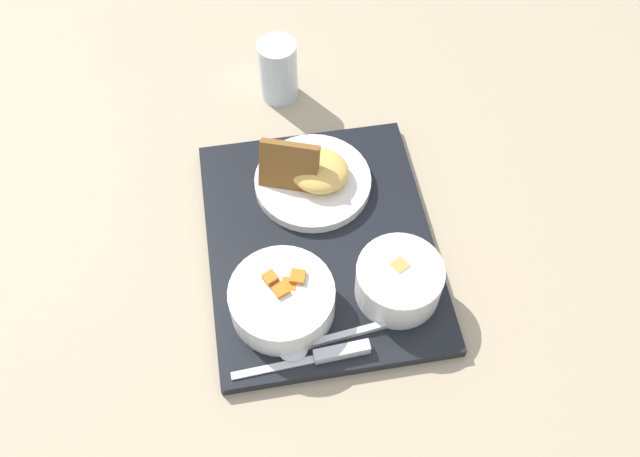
{
  "coord_description": "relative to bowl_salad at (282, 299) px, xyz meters",
  "views": [
    {
      "loc": [
        -0.52,
        0.01,
        0.85
      ],
      "look_at": [
        0.0,
        0.0,
        0.05
      ],
      "focal_mm": 38.0,
      "sensor_mm": 36.0,
      "label": 1
    }
  ],
  "objects": [
    {
      "name": "knife",
      "position": [
        -0.07,
        -0.06,
        -0.02
      ],
      "size": [
        0.05,
        0.18,
        0.02
      ],
      "rotation": [
        0.0,
        0.0,
        1.78
      ],
      "color": "silver",
      "rests_on": "serving_tray"
    },
    {
      "name": "plate_main",
      "position": [
        0.21,
        -0.04,
        -0.01
      ],
      "size": [
        0.18,
        0.18,
        0.09
      ],
      "color": "white",
      "rests_on": "serving_tray"
    },
    {
      "name": "serving_tray",
      "position": [
        0.11,
        -0.05,
        -0.04
      ],
      "size": [
        0.45,
        0.38,
        0.02
      ],
      "color": "black",
      "rests_on": "ground_plane"
    },
    {
      "name": "spoon",
      "position": [
        -0.05,
        -0.04,
        -0.02
      ],
      "size": [
        0.06,
        0.16,
        0.01
      ],
      "rotation": [
        0.0,
        0.0,
        1.84
      ],
      "color": "silver",
      "rests_on": "serving_tray"
    },
    {
      "name": "bowl_salad",
      "position": [
        0.0,
        0.0,
        0.0
      ],
      "size": [
        0.14,
        0.14,
        0.06
      ],
      "color": "white",
      "rests_on": "serving_tray"
    },
    {
      "name": "bowl_soup",
      "position": [
        0.02,
        -0.16,
        0.01
      ],
      "size": [
        0.12,
        0.12,
        0.06
      ],
      "color": "white",
      "rests_on": "serving_tray"
    },
    {
      "name": "glass_water",
      "position": [
        0.42,
        0.01,
        0.0
      ],
      "size": [
        0.06,
        0.06,
        0.11
      ],
      "color": "silver",
      "rests_on": "ground_plane"
    },
    {
      "name": "ground_plane",
      "position": [
        0.11,
        -0.05,
        -0.05
      ],
      "size": [
        4.0,
        4.0,
        0.0
      ],
      "primitive_type": "plane",
      "color": "tan"
    }
  ]
}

